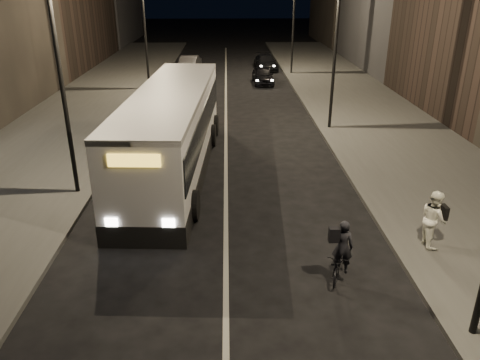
{
  "coord_description": "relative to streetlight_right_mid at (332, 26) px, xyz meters",
  "views": [
    {
      "loc": [
        0.09,
        -12.23,
        7.52
      ],
      "look_at": [
        0.48,
        1.75,
        1.5
      ],
      "focal_mm": 35.0,
      "sensor_mm": 36.0,
      "label": 1
    }
  ],
  "objects": [
    {
      "name": "ground",
      "position": [
        -5.33,
        -12.0,
        -5.36
      ],
      "size": [
        180.0,
        180.0,
        0.0
      ],
      "primitive_type": "plane",
      "color": "black",
      "rests_on": "ground"
    },
    {
      "name": "streetlight_left_near",
      "position": [
        -10.66,
        -8.0,
        0.0
      ],
      "size": [
        1.2,
        0.44,
        8.12
      ],
      "color": "black",
      "rests_on": "sidewalk_left"
    },
    {
      "name": "streetlight_right_far",
      "position": [
        0.0,
        16.0,
        0.0
      ],
      "size": [
        1.2,
        0.44,
        8.12
      ],
      "color": "black",
      "rests_on": "sidewalk_right"
    },
    {
      "name": "car_far",
      "position": [
        -1.73,
        18.46,
        -4.73
      ],
      "size": [
        2.12,
        4.5,
        1.27
      ],
      "primitive_type": "imported",
      "rotation": [
        0.0,
        0.0,
        0.08
      ],
      "color": "black",
      "rests_on": "ground"
    },
    {
      "name": "sidewalk_left",
      "position": [
        -13.83,
        2.0,
        -5.28
      ],
      "size": [
        7.0,
        70.0,
        0.16
      ],
      "primitive_type": "cube",
      "color": "#3C3C3A",
      "rests_on": "ground"
    },
    {
      "name": "car_mid",
      "position": [
        -8.47,
        17.92,
        -4.66
      ],
      "size": [
        1.86,
        4.36,
        1.4
      ],
      "primitive_type": "imported",
      "rotation": [
        0.0,
        0.0,
        3.05
      ],
      "color": "#343436",
      "rests_on": "ground"
    },
    {
      "name": "streetlight_right_mid",
      "position": [
        0.0,
        0.0,
        0.0
      ],
      "size": [
        1.2,
        0.44,
        8.12
      ],
      "color": "black",
      "rests_on": "sidewalk_right"
    },
    {
      "name": "cyclist_on_bicycle",
      "position": [
        -2.26,
        -13.6,
        -4.75
      ],
      "size": [
        1.06,
        1.68,
        1.83
      ],
      "rotation": [
        0.0,
        0.0,
        -0.34
      ],
      "color": "black",
      "rests_on": "ground"
    },
    {
      "name": "sidewalk_right",
      "position": [
        3.17,
        2.0,
        -5.28
      ],
      "size": [
        7.0,
        70.0,
        0.16
      ],
      "primitive_type": "cube",
      "color": "#3C3C3A",
      "rests_on": "ground"
    },
    {
      "name": "pedestrian_woman",
      "position": [
        0.81,
        -12.2,
        -4.32
      ],
      "size": [
        0.67,
        0.85,
        1.75
      ],
      "primitive_type": "imported",
      "rotation": [
        0.0,
        0.0,
        1.57
      ],
      "color": "white",
      "rests_on": "sidewalk_right"
    },
    {
      "name": "city_bus",
      "position": [
        -7.52,
        -5.58,
        -3.49
      ],
      "size": [
        3.55,
        12.92,
        3.45
      ],
      "rotation": [
        0.0,
        0.0,
        -0.05
      ],
      "color": "silver",
      "rests_on": "ground"
    },
    {
      "name": "car_near",
      "position": [
        -2.45,
        12.26,
        -4.73
      ],
      "size": [
        1.63,
        3.76,
        1.26
      ],
      "primitive_type": "imported",
      "rotation": [
        0.0,
        0.0,
        0.04
      ],
      "color": "black",
      "rests_on": "ground"
    },
    {
      "name": "streetlight_left_far",
      "position": [
        -10.66,
        10.0,
        0.0
      ],
      "size": [
        1.2,
        0.44,
        8.12
      ],
      "color": "black",
      "rests_on": "sidewalk_left"
    }
  ]
}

